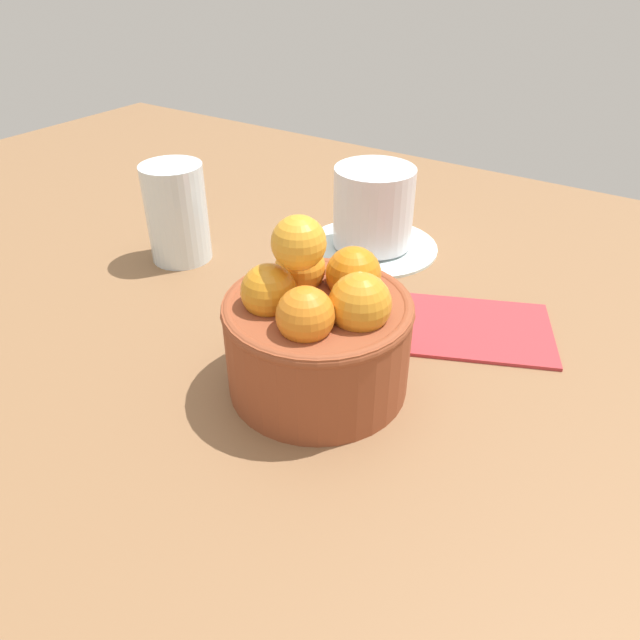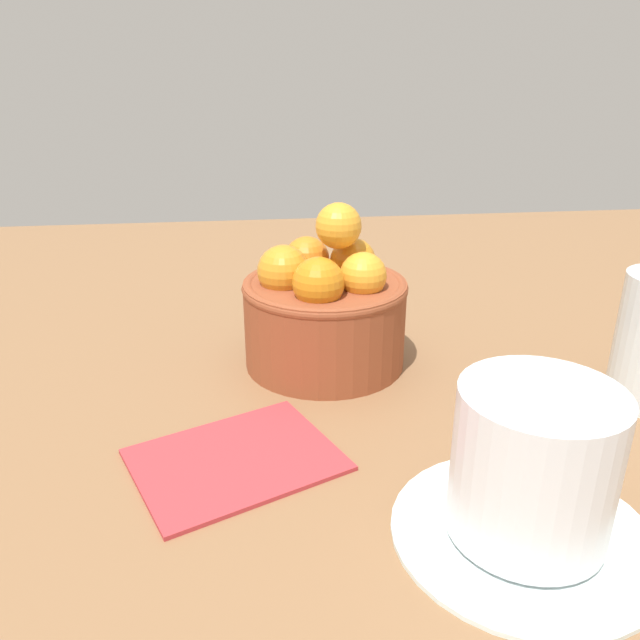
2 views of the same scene
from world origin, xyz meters
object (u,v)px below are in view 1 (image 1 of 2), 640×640
at_px(coffee_cup, 373,214).
at_px(water_glass, 177,213).
at_px(terracotta_bowl, 318,330).
at_px(folded_napkin, 478,327).

bearing_deg(coffee_cup, water_glass, -140.09).
height_order(terracotta_bowl, water_glass, terracotta_bowl).
xyz_separation_m(coffee_cup, water_glass, (-0.15, -0.13, 0.01)).
bearing_deg(water_glass, coffee_cup, 39.91).
distance_m(coffee_cup, folded_napkin, 0.18).
xyz_separation_m(coffee_cup, folded_napkin, (0.15, -0.09, -0.04)).
xyz_separation_m(terracotta_bowl, folded_napkin, (0.07, 0.14, -0.05)).
bearing_deg(terracotta_bowl, folded_napkin, 61.29).
bearing_deg(terracotta_bowl, coffee_cup, 109.68).
height_order(terracotta_bowl, coffee_cup, terracotta_bowl).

